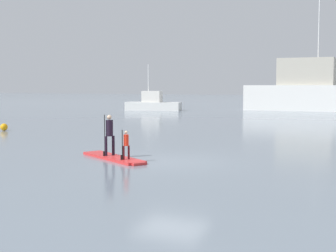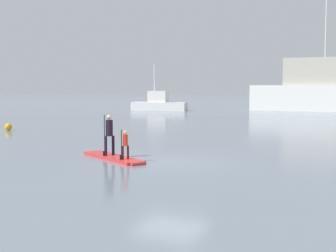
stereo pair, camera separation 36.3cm
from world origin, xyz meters
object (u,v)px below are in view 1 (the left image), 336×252
(paddler_child_solo, at_px, (126,143))
(mooring_buoy_near, at_px, (4,127))
(fishing_boat_white_large, at_px, (315,92))
(motor_boat_small_navy, at_px, (153,104))
(paddleboard_near, at_px, (114,158))
(paddler_adult, at_px, (109,132))

(paddler_child_solo, xyz_separation_m, mooring_buoy_near, (-12.70, 7.72, -0.46))
(fishing_boat_white_large, height_order, motor_boat_small_navy, fishing_boat_white_large)
(fishing_boat_white_large, bearing_deg, paddleboard_near, -93.63)
(paddler_adult, distance_m, motor_boat_small_navy, 35.07)
(paddler_adult, height_order, paddler_child_solo, paddler_adult)
(paddleboard_near, bearing_deg, paddler_adult, 150.74)
(paddler_adult, distance_m, paddler_child_solo, 1.27)
(motor_boat_small_navy, height_order, mooring_buoy_near, motor_boat_small_navy)
(paddleboard_near, height_order, mooring_buoy_near, mooring_buoy_near)
(paddler_adult, relative_size, paddler_child_solo, 1.45)
(paddler_adult, relative_size, mooring_buoy_near, 3.53)
(paddleboard_near, height_order, fishing_boat_white_large, fishing_boat_white_large)
(paddleboard_near, xyz_separation_m, paddler_adult, (-0.29, 0.16, 0.94))
(paddler_adult, distance_m, fishing_boat_white_large, 39.09)
(paddleboard_near, xyz_separation_m, fishing_boat_white_large, (2.48, 39.14, 2.03))
(paddleboard_near, relative_size, paddler_adult, 2.24)
(mooring_buoy_near, bearing_deg, motor_boat_small_navy, 94.44)
(paddler_child_solo, bearing_deg, fishing_boat_white_large, 87.51)
(paddler_child_solo, bearing_deg, paddler_adult, 149.30)
(paddler_adult, relative_size, fishing_boat_white_large, 0.10)
(paddler_adult, xyz_separation_m, fishing_boat_white_large, (2.78, 38.98, 1.09))
(motor_boat_small_navy, xyz_separation_m, mooring_buoy_near, (1.96, -25.23, -0.53))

